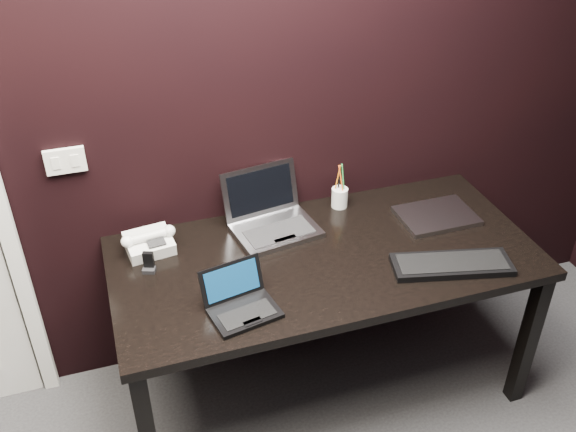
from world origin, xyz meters
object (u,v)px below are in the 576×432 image
object	(u,v)px
desk_phone	(149,242)
mobile_phone	(149,264)
ext_keyboard	(452,264)
desk	(325,269)
silver_laptop	(272,219)
pen_cup	(340,197)
closed_laptop	(436,216)
netbook	(241,304)

from	to	relation	value
desk_phone	mobile_phone	distance (m)	0.13
ext_keyboard	desk_phone	size ratio (longest dim) A/B	2.16
desk	ext_keyboard	xyz separation A→B (m)	(0.44, -0.23, 0.09)
mobile_phone	silver_laptop	bearing A→B (deg)	13.60
silver_laptop	pen_cup	distance (m)	0.34
closed_laptop	pen_cup	xyz separation A→B (m)	(-0.37, 0.22, 0.04)
silver_laptop	ext_keyboard	size ratio (longest dim) A/B	0.79
silver_laptop	closed_laptop	distance (m)	0.72
closed_laptop	mobile_phone	xyz separation A→B (m)	(-1.24, 0.02, 0.02)
closed_laptop	pen_cup	bearing A→B (deg)	148.90
ext_keyboard	mobile_phone	bearing A→B (deg)	162.89
silver_laptop	ext_keyboard	xyz separation A→B (m)	(0.59, -0.47, -0.03)
netbook	silver_laptop	xyz separation A→B (m)	(0.25, 0.46, 0.01)
ext_keyboard	pen_cup	bearing A→B (deg)	114.64
mobile_phone	pen_cup	bearing A→B (deg)	13.06
ext_keyboard	closed_laptop	distance (m)	0.35
ext_keyboard	netbook	bearing A→B (deg)	178.96
closed_laptop	pen_cup	size ratio (longest dim) A/B	1.54
pen_cup	desk_phone	bearing A→B (deg)	-175.19
mobile_phone	pen_cup	xyz separation A→B (m)	(0.87, 0.20, 0.02)
netbook	desk_phone	xyz separation A→B (m)	(-0.26, 0.46, 0.01)
netbook	desk_phone	world-z (taller)	netbook
closed_laptop	pen_cup	distance (m)	0.43
netbook	closed_laptop	xyz separation A→B (m)	(0.96, 0.31, -0.02)
netbook	pen_cup	size ratio (longest dim) A/B	1.28
desk	ext_keyboard	world-z (taller)	ext_keyboard
netbook	desk_phone	size ratio (longest dim) A/B	1.21
pen_cup	desk	bearing A→B (deg)	-120.63
ext_keyboard	closed_laptop	xyz separation A→B (m)	(0.11, 0.33, -0.00)
silver_laptop	netbook	bearing A→B (deg)	-118.83
desk	netbook	xyz separation A→B (m)	(-0.40, -0.22, 0.11)
desk	mobile_phone	world-z (taller)	mobile_phone
mobile_phone	netbook	bearing A→B (deg)	-49.60
desk	mobile_phone	bearing A→B (deg)	170.65
netbook	closed_laptop	distance (m)	1.00
silver_laptop	pen_cup	size ratio (longest dim) A/B	1.81
netbook	ext_keyboard	bearing A→B (deg)	-1.04
desk	pen_cup	distance (m)	0.39
desk	desk_phone	xyz separation A→B (m)	(-0.66, 0.24, 0.12)
closed_laptop	ext_keyboard	bearing A→B (deg)	-109.28
closed_laptop	desk	bearing A→B (deg)	-170.31
netbook	pen_cup	world-z (taller)	pen_cup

